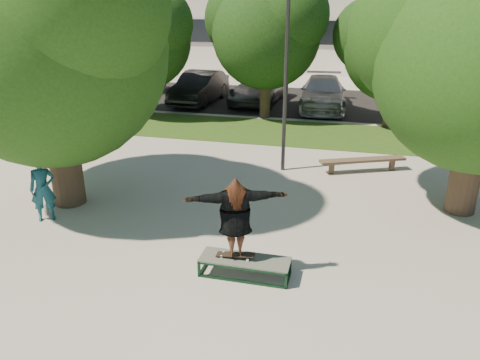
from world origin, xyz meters
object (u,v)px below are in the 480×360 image
(grind_box, at_px, (245,267))
(car_dark, at_px, (199,87))
(car_silver_a, at_px, (145,81))
(car_silver_b, at_px, (323,93))
(tree_left, at_px, (46,33))
(bench, at_px, (363,161))
(lamppost, at_px, (286,72))
(car_grey, at_px, (258,89))
(bystander, at_px, (43,189))

(grind_box, relative_size, car_dark, 0.36)
(grind_box, height_order, car_silver_a, car_silver_a)
(car_silver_b, bearing_deg, tree_left, -117.69)
(bench, distance_m, car_dark, 12.27)
(car_silver_a, bearing_deg, lamppost, -50.80)
(tree_left, distance_m, car_silver_b, 15.04)
(grind_box, distance_m, car_silver_a, 20.31)
(tree_left, xyz_separation_m, car_grey, (2.29, 14.08, -3.71))
(tree_left, distance_m, car_grey, 14.74)
(tree_left, bearing_deg, lamppost, 36.42)
(lamppost, xyz_separation_m, bystander, (-5.17, -5.08, -2.32))
(tree_left, distance_m, car_silver_a, 16.23)
(car_silver_a, bearing_deg, car_dark, -27.68)
(tree_left, height_order, lamppost, tree_left)
(car_dark, height_order, car_grey, car_dark)
(bench, relative_size, car_grey, 0.53)
(grind_box, bearing_deg, lamppost, 92.44)
(tree_left, height_order, car_grey, tree_left)
(bystander, height_order, car_dark, bystander)
(car_dark, relative_size, car_grey, 0.97)
(lamppost, height_order, bystander, lamppost)
(bystander, relative_size, bench, 0.61)
(bench, height_order, car_silver_b, car_silver_b)
(tree_left, relative_size, car_silver_b, 1.32)
(tree_left, distance_m, car_dark, 13.71)
(bystander, height_order, car_silver_a, bystander)
(lamppost, relative_size, bystander, 3.66)
(tree_left, relative_size, bench, 2.62)
(bench, bearing_deg, lamppost, 166.21)
(grind_box, height_order, car_dark, car_dark)
(tree_left, distance_m, bench, 9.81)
(tree_left, height_order, car_silver_a, tree_left)
(tree_left, bearing_deg, car_silver_b, 66.79)
(lamppost, bearing_deg, bystander, -135.49)
(bystander, xyz_separation_m, bench, (7.67, 5.54, -0.47))
(lamppost, distance_m, car_silver_a, 15.19)
(tree_left, xyz_separation_m, grind_box, (5.56, -2.44, -4.23))
(lamppost, height_order, car_silver_b, lamppost)
(lamppost, relative_size, car_dark, 1.23)
(lamppost, xyz_separation_m, car_silver_a, (-10.00, 11.17, -2.46))
(car_silver_a, distance_m, car_silver_b, 10.59)
(car_silver_a, bearing_deg, tree_left, -75.30)
(bench, relative_size, car_dark, 0.55)
(tree_left, relative_size, car_grey, 1.40)
(bench, bearing_deg, tree_left, -174.94)
(car_dark, bearing_deg, grind_box, -65.55)
(car_grey, height_order, car_silver_b, car_silver_b)
(bench, bearing_deg, car_grey, 95.33)
(grind_box, bearing_deg, bench, 71.85)
(grind_box, bearing_deg, car_silver_a, 120.39)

